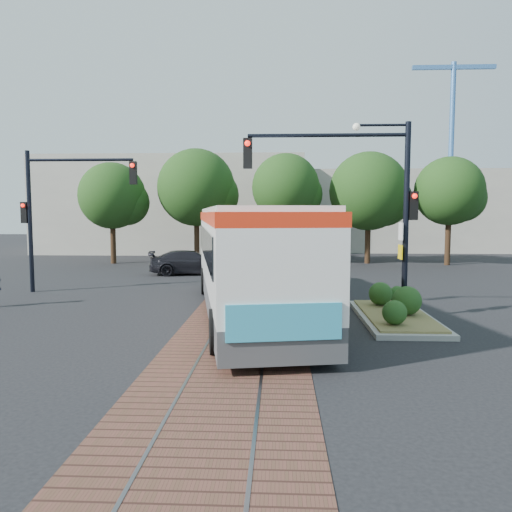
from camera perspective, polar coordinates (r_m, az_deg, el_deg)
The scene contains 10 objects.
ground at distance 17.14m, azimuth -1.09°, elevation -6.46°, with size 120.00×120.00×0.00m, color black.
trackbed at distance 21.07m, azimuth -0.37°, elevation -4.29°, with size 3.60×40.00×0.02m.
tree_row at distance 33.21m, azimuth 2.90°, elevation 7.49°, with size 26.40×5.60×7.67m.
warehouses at distance 45.54m, azimuth 0.65°, elevation 5.51°, with size 40.00×13.00×8.00m.
crane at distance 54.01m, azimuth 21.44°, elevation 12.62°, with size 8.00×0.50×18.00m.
city_bus at distance 16.76m, azimuth -1.00°, elevation 0.12°, with size 5.13×13.54×3.55m.
traffic_island at distance 16.58m, azimuth 15.65°, elevation -5.88°, with size 2.20×5.20×1.13m.
signal_pole_main at distance 16.20m, azimuth 12.57°, elevation 7.54°, with size 5.49×0.46×6.00m.
signal_pole_left at distance 22.83m, azimuth -21.96°, elevation 5.79°, with size 4.99×0.34×6.00m.
parked_car at distance 27.72m, azimuth -7.45°, elevation -0.72°, with size 1.85×4.56×1.32m, color black.
Camera 1 is at (1.12, -16.76, 3.41)m, focal length 35.00 mm.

